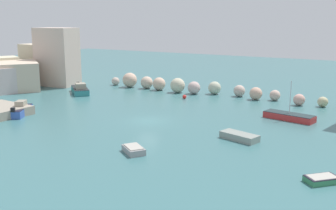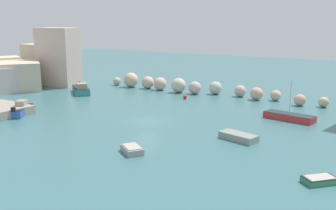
% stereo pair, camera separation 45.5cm
% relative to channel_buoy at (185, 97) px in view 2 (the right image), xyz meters
% --- Properties ---
extents(cove_water, '(160.00, 160.00, 0.00)m').
position_rel_channel_buoy_xyz_m(cove_water, '(2.47, -13.10, -0.29)').
color(cove_water, '#3A6C70').
rests_on(cove_water, ground).
extents(cliff_headland_left, '(18.46, 21.41, 9.65)m').
position_rel_channel_buoy_xyz_m(cliff_headland_left, '(-29.21, -3.03, 2.58)').
color(cliff_headland_left, beige).
rests_on(cliff_headland_left, ground).
extents(rock_breakwater, '(41.56, 3.78, 2.39)m').
position_rel_channel_buoy_xyz_m(rock_breakwater, '(2.67, 4.41, 0.71)').
color(rock_breakwater, '#C6AEA0').
rests_on(rock_breakwater, ground).
extents(channel_buoy, '(0.58, 0.58, 0.58)m').
position_rel_channel_buoy_xyz_m(channel_buoy, '(0.00, 0.00, 0.00)').
color(channel_buoy, red).
rests_on(channel_buoy, cove_water).
extents(moored_boat_0, '(3.89, 2.40, 0.64)m').
position_rel_channel_buoy_xyz_m(moored_boat_0, '(13.75, -14.64, 0.03)').
color(moored_boat_0, gray).
rests_on(moored_boat_0, cove_water).
extents(moored_boat_1, '(3.71, 4.70, 1.61)m').
position_rel_channel_buoy_xyz_m(moored_boat_1, '(-12.10, -18.39, 0.28)').
color(moored_boat_1, '#3859AF').
rests_on(moored_boat_1, cove_water).
extents(moored_boat_2, '(5.83, 2.77, 4.42)m').
position_rel_channel_buoy_xyz_m(moored_boat_2, '(15.81, -4.55, 0.09)').
color(moored_boat_2, red).
rests_on(moored_boat_2, cove_water).
extents(moored_boat_3, '(2.50, 2.52, 0.47)m').
position_rel_channel_buoy_xyz_m(moored_boat_3, '(22.28, -21.21, -0.04)').
color(moored_boat_3, '#377E52').
rests_on(moored_boat_3, cove_water).
extents(moored_boat_4, '(2.65, 2.42, 0.61)m').
position_rel_channel_buoy_xyz_m(moored_boat_4, '(7.42, -22.77, 0.00)').
color(moored_boat_4, '#949395').
rests_on(moored_boat_4, cove_water).
extents(moored_boat_5, '(5.76, 5.40, 1.71)m').
position_rel_channel_buoy_xyz_m(moored_boat_5, '(-15.57, -4.44, 0.30)').
color(moored_boat_5, teal).
rests_on(moored_boat_5, cove_water).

